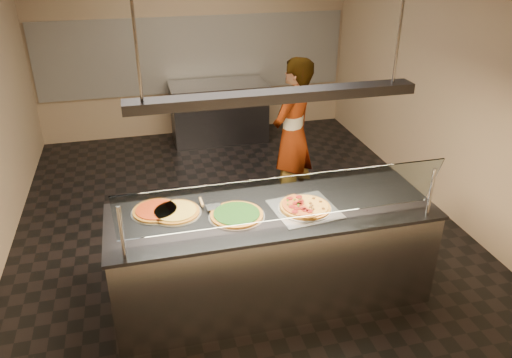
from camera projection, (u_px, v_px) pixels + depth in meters
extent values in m
cube|color=black|center=(235.00, 220.00, 5.97)|extent=(5.00, 6.00, 0.02)
cube|color=#997D63|center=(194.00, 42.00, 7.89)|extent=(5.00, 0.02, 3.00)
cube|color=#997D63|center=(348.00, 263.00, 2.68)|extent=(5.00, 0.02, 3.00)
cube|color=#997D63|center=(442.00, 82.00, 5.84)|extent=(0.02, 6.00, 3.00)
cube|color=silver|center=(195.00, 55.00, 7.95)|extent=(4.90, 0.02, 1.20)
cube|color=#B7B7BC|center=(272.00, 256.00, 4.52)|extent=(2.80, 0.90, 0.90)
cube|color=#303034|center=(273.00, 212.00, 4.31)|extent=(2.84, 0.94, 0.03)
cylinder|color=#B7B7BC|center=(122.00, 233.00, 3.58)|extent=(0.03, 0.03, 0.44)
cylinder|color=#B7B7BC|center=(431.00, 192.00, 4.13)|extent=(0.03, 0.03, 0.44)
cube|color=white|center=(285.00, 199.00, 3.87)|extent=(2.60, 0.18, 0.47)
cube|color=silver|center=(305.00, 209.00, 4.32)|extent=(0.59, 0.59, 0.01)
cylinder|color=silver|center=(305.00, 208.00, 4.32)|extent=(0.47, 0.47, 0.01)
cylinder|color=#5E0F0C|center=(299.00, 196.00, 4.41)|extent=(0.06, 0.06, 0.01)
cylinder|color=#5E0F0C|center=(301.00, 200.00, 4.34)|extent=(0.06, 0.06, 0.01)
cylinder|color=#5E0F0C|center=(290.00, 198.00, 4.39)|extent=(0.06, 0.06, 0.01)
cylinder|color=#5E0F0C|center=(300.00, 203.00, 4.31)|extent=(0.06, 0.06, 0.01)
cylinder|color=#5E0F0C|center=(296.00, 203.00, 4.31)|extent=(0.06, 0.06, 0.01)
cylinder|color=#5E0F0C|center=(299.00, 204.00, 4.29)|extent=(0.06, 0.06, 0.01)
cylinder|color=#5E0F0C|center=(292.00, 206.00, 4.26)|extent=(0.06, 0.06, 0.01)
cylinder|color=#5E0F0C|center=(297.00, 208.00, 4.23)|extent=(0.06, 0.06, 0.01)
cylinder|color=#5E0F0C|center=(295.00, 211.00, 4.18)|extent=(0.06, 0.06, 0.01)
cylinder|color=#5E0F0C|center=(303.00, 208.00, 4.23)|extent=(0.06, 0.06, 0.01)
cylinder|color=#5E0F0C|center=(305.00, 209.00, 4.20)|extent=(0.06, 0.06, 0.01)
cylinder|color=#5E0F0C|center=(309.00, 211.00, 4.19)|extent=(0.06, 0.06, 0.01)
cube|color=#19590F|center=(299.00, 199.00, 4.36)|extent=(0.02, 0.01, 0.01)
cube|color=#19590F|center=(295.00, 199.00, 4.36)|extent=(0.02, 0.02, 0.01)
cube|color=#19590F|center=(287.00, 200.00, 4.35)|extent=(0.02, 0.02, 0.01)
cube|color=#19590F|center=(288.00, 204.00, 4.29)|extent=(0.02, 0.02, 0.01)
cube|color=#19590F|center=(298.00, 204.00, 4.28)|extent=(0.02, 0.02, 0.01)
cube|color=#19590F|center=(298.00, 206.00, 4.25)|extent=(0.02, 0.02, 0.01)
sphere|color=#513014|center=(309.00, 209.00, 4.24)|extent=(0.03, 0.03, 0.03)
sphere|color=#513014|center=(312.00, 210.00, 4.23)|extent=(0.03, 0.03, 0.03)
sphere|color=#513014|center=(313.00, 209.00, 4.26)|extent=(0.03, 0.03, 0.03)
sphere|color=#513014|center=(310.00, 207.00, 4.28)|extent=(0.03, 0.03, 0.03)
sphere|color=#513014|center=(323.00, 208.00, 4.26)|extent=(0.03, 0.03, 0.03)
sphere|color=#513014|center=(312.00, 205.00, 4.31)|extent=(0.03, 0.03, 0.03)
sphere|color=#513014|center=(311.00, 205.00, 4.32)|extent=(0.03, 0.03, 0.03)
sphere|color=#513014|center=(320.00, 201.00, 4.37)|extent=(0.03, 0.03, 0.03)
sphere|color=#513014|center=(310.00, 203.00, 4.34)|extent=(0.03, 0.03, 0.03)
sphere|color=#513014|center=(313.00, 198.00, 4.42)|extent=(0.03, 0.03, 0.03)
cylinder|color=silver|center=(237.00, 216.00, 4.22)|extent=(0.48, 0.48, 0.01)
cylinder|color=brown|center=(237.00, 214.00, 4.21)|extent=(0.45, 0.45, 0.02)
cylinder|color=black|center=(237.00, 213.00, 4.21)|extent=(0.39, 0.39, 0.01)
cylinder|color=silver|center=(175.00, 213.00, 4.27)|extent=(0.44, 0.44, 0.01)
cylinder|color=brown|center=(175.00, 211.00, 4.26)|extent=(0.41, 0.41, 0.02)
cylinder|color=gold|center=(175.00, 210.00, 4.25)|extent=(0.36, 0.36, 0.01)
cylinder|color=silver|center=(156.00, 211.00, 4.29)|extent=(0.43, 0.43, 0.01)
cylinder|color=brown|center=(156.00, 210.00, 4.28)|extent=(0.40, 0.40, 0.02)
cylinder|color=maroon|center=(156.00, 209.00, 4.28)|extent=(0.35, 0.35, 0.01)
cube|color=#B7B7BC|center=(214.00, 206.00, 4.31)|extent=(0.13, 0.11, 0.00)
cylinder|color=tan|center=(201.00, 202.00, 4.38)|extent=(0.03, 0.14, 0.02)
cube|color=#303034|center=(219.00, 113.00, 8.03)|extent=(1.49, 0.70, 0.90)
cube|color=#B7B7BC|center=(218.00, 85.00, 7.82)|extent=(1.53, 0.74, 0.03)
imported|color=black|center=(293.00, 135.00, 5.89)|extent=(0.80, 0.78, 1.84)
cube|color=#303034|center=(275.00, 96.00, 3.84)|extent=(2.30, 0.18, 0.08)
cylinder|color=#B7B7BC|center=(135.00, 29.00, 3.38)|extent=(0.02, 0.02, 1.01)
cylinder|color=#B7B7BC|center=(401.00, 18.00, 3.82)|extent=(0.02, 0.02, 1.01)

